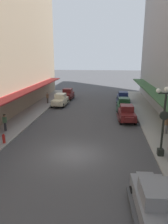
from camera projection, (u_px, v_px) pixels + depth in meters
The scene contains 12 objects.
ground_plane at pixel (75, 154), 16.41m from camera, with size 200.00×200.00×0.00m, color #424244.
parked_car_0 at pixel (123, 97), 34.06m from camera, with size 2.14×4.26×1.84m.
parked_car_1 at pixel (124, 105), 28.79m from camera, with size 2.16×4.27×1.84m.
parked_car_2 at pixel (60, 100), 32.07m from camera, with size 2.30×4.32×1.84m.
parked_car_3 at pixel (127, 113), 24.59m from camera, with size 2.29×4.31×1.84m.
parked_car_4 at pixel (67, 94), 37.06m from camera, with size 2.26×4.30×1.84m.
parked_car_5 at pixel (155, 201), 9.71m from camera, with size 2.30×4.32×1.84m.
lamp_post_with_clock at pixel (164, 119), 15.19m from camera, with size 1.42×0.44×5.16m.
fire_hydrant at pixel (4, 138), 18.04m from camera, with size 0.24×0.24×0.82m.
pedestrian_1 at pixel (48, 98), 33.15m from camera, with size 0.36×0.28×1.67m.
pedestrian_4 at pixel (5, 122), 20.87m from camera, with size 0.36×0.28×1.67m.
pedestrian_5 at pixel (167, 125), 20.14m from camera, with size 0.36×0.24×1.64m.
Camera 1 is at (2.31, -14.85, 7.37)m, focal length 34.00 mm.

